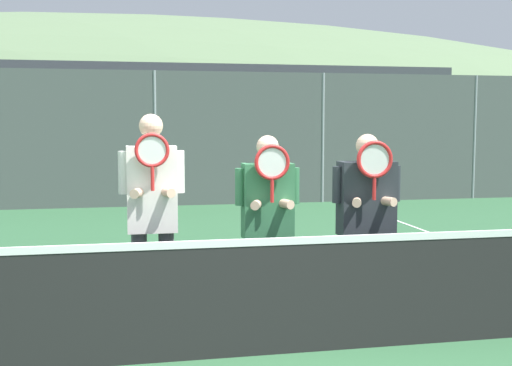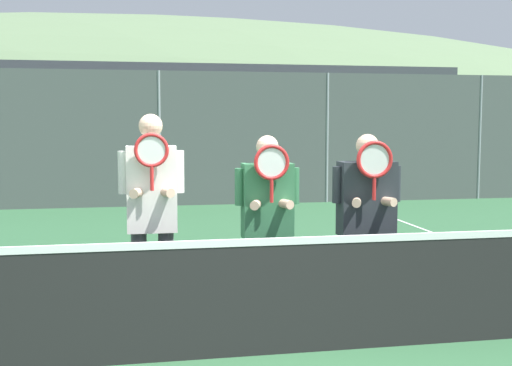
% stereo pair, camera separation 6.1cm
% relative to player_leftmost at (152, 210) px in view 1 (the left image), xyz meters
% --- Properties ---
extents(ground_plane, '(120.00, 120.00, 0.00)m').
position_rel_player_leftmost_xyz_m(ground_plane, '(0.37, -0.59, -1.09)').
color(ground_plane, '#2D5B38').
extents(hill_distant, '(99.81, 55.45, 19.41)m').
position_rel_player_leftmost_xyz_m(hill_distant, '(0.37, 49.10, -1.09)').
color(hill_distant, '#5B7551').
rests_on(hill_distant, ground_plane).
extents(clubhouse_building, '(20.83, 5.50, 3.65)m').
position_rel_player_leftmost_xyz_m(clubhouse_building, '(0.03, 17.43, 0.76)').
color(clubhouse_building, '#9EA3A8').
rests_on(clubhouse_building, ground_plane).
extents(fence_back, '(22.59, 0.06, 2.92)m').
position_rel_player_leftmost_xyz_m(fence_back, '(0.37, 8.64, 0.37)').
color(fence_back, gray).
rests_on(fence_back, ground_plane).
extents(tennis_net, '(11.49, 0.09, 1.02)m').
position_rel_player_leftmost_xyz_m(tennis_net, '(0.37, -0.59, -0.61)').
color(tennis_net, gray).
rests_on(tennis_net, ground_plane).
extents(court_line_right_sideline, '(0.05, 16.00, 0.01)m').
position_rel_player_leftmost_xyz_m(court_line_right_sideline, '(4.64, 2.41, -1.08)').
color(court_line_right_sideline, white).
rests_on(court_line_right_sideline, ground_plane).
extents(player_leftmost, '(0.54, 0.34, 1.87)m').
position_rel_player_leftmost_xyz_m(player_leftmost, '(0.00, 0.00, 0.00)').
color(player_leftmost, '#56565B').
rests_on(player_leftmost, ground_plane).
extents(player_center_left, '(0.56, 0.34, 1.69)m').
position_rel_player_leftmost_xyz_m(player_center_left, '(0.98, -0.01, -0.09)').
color(player_center_left, '#232838').
rests_on(player_center_left, ground_plane).
extents(player_center_right, '(0.62, 0.34, 1.70)m').
position_rel_player_leftmost_xyz_m(player_center_right, '(1.85, -0.05, -0.07)').
color(player_center_right, white).
rests_on(player_center_right, ground_plane).
extents(car_left_of_center, '(4.53, 1.98, 1.81)m').
position_rel_player_leftmost_xyz_m(car_left_of_center, '(-0.67, 11.39, -0.17)').
color(car_left_of_center, silver).
rests_on(car_left_of_center, ground_plane).
extents(car_center, '(4.65, 2.08, 1.75)m').
position_rel_player_leftmost_xyz_m(car_center, '(4.69, 11.46, -0.19)').
color(car_center, silver).
rests_on(car_center, ground_plane).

